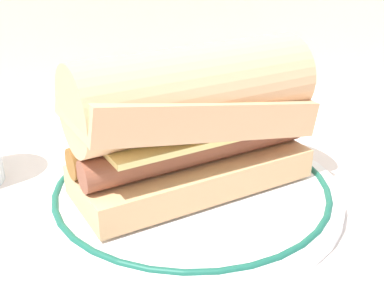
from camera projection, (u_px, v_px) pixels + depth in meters
ground_plane at (178, 205)px, 0.44m from camera, size 1.50×1.50×0.00m
plate at (192, 191)px, 0.45m from camera, size 0.27×0.27×0.01m
sausage_sandwich at (192, 118)px, 0.42m from camera, size 0.22×0.15×0.12m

